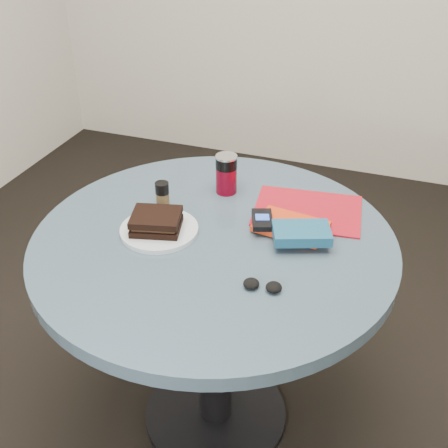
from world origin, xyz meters
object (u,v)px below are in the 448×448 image
(sandwich, at_px, (156,221))
(mp3_player, at_px, (262,220))
(novel, at_px, (302,233))
(magazine, at_px, (308,211))
(red_book, at_px, (291,226))
(plate, at_px, (159,230))
(pepper_grinder, at_px, (163,197))
(soda_can, at_px, (226,174))
(table, at_px, (214,284))
(headphones, at_px, (262,285))

(sandwich, distance_m, mp3_player, 0.29)
(novel, height_order, mp3_player, novel)
(magazine, xyz_separation_m, red_book, (-0.02, -0.11, 0.01))
(plate, xyz_separation_m, red_book, (0.34, 0.13, 0.01))
(plate, distance_m, pepper_grinder, 0.12)
(sandwich, bearing_deg, red_book, 21.47)
(red_book, bearing_deg, pepper_grinder, -168.86)
(pepper_grinder, height_order, mp3_player, pepper_grinder)
(plate, bearing_deg, red_book, 20.95)
(sandwich, height_order, red_book, sandwich)
(plate, distance_m, soda_can, 0.30)
(table, height_order, red_book, red_book)
(sandwich, distance_m, headphones, 0.37)
(plate, distance_m, headphones, 0.37)
(magazine, bearing_deg, sandwich, -152.52)
(pepper_grinder, bearing_deg, soda_can, 50.43)
(pepper_grinder, bearing_deg, headphones, -33.55)
(magazine, bearing_deg, novel, -90.51)
(sandwich, distance_m, soda_can, 0.30)
(soda_can, bearing_deg, mp3_player, -45.09)
(plate, relative_size, mp3_player, 1.95)
(plate, relative_size, magazine, 0.70)
(plate, distance_m, sandwich, 0.03)
(red_book, relative_size, headphones, 1.97)
(red_book, bearing_deg, headphones, -82.82)
(table, distance_m, headphones, 0.31)
(plate, height_order, novel, novel)
(pepper_grinder, distance_m, mp3_player, 0.30)
(pepper_grinder, bearing_deg, red_book, 3.35)
(mp3_player, distance_m, headphones, 0.26)
(red_book, bearing_deg, sandwich, -150.73)
(sandwich, height_order, novel, sandwich)
(plate, relative_size, headphones, 2.22)
(table, bearing_deg, pepper_grinder, 156.45)
(novel, height_order, headphones, novel)
(table, height_order, plate, plate)
(sandwich, bearing_deg, magazine, 34.25)
(red_book, distance_m, headphones, 0.27)
(plate, relative_size, sandwich, 1.39)
(pepper_grinder, distance_m, headphones, 0.45)
(pepper_grinder, relative_size, red_book, 0.48)
(headphones, bearing_deg, soda_can, 119.81)
(mp3_player, bearing_deg, soda_can, 134.91)
(plate, distance_m, novel, 0.39)
(soda_can, distance_m, mp3_player, 0.23)
(novel, xyz_separation_m, mp3_player, (-0.12, 0.04, -0.01))
(magazine, distance_m, mp3_player, 0.17)
(soda_can, distance_m, magazine, 0.27)
(plate, height_order, red_book, red_book)
(sandwich, bearing_deg, table, 11.48)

